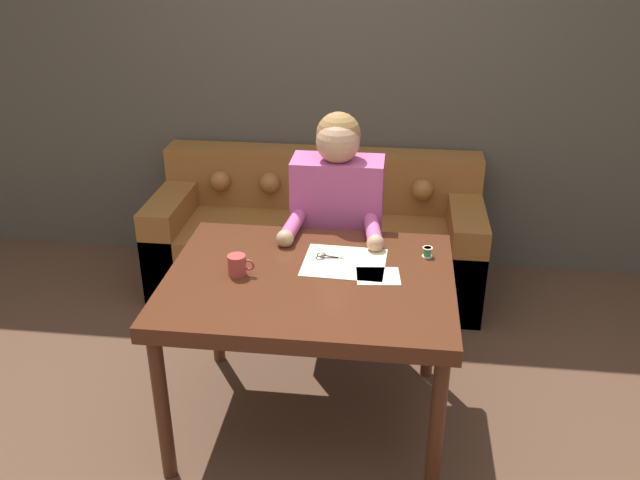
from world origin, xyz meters
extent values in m
plane|color=#4C3323|center=(0.00, 0.00, 0.00)|extent=(16.00, 16.00, 0.00)
cube|color=#474238|center=(0.00, 1.79, 1.30)|extent=(8.00, 0.06, 2.60)
cube|color=#472314|center=(0.02, 0.12, 0.73)|extent=(1.20, 0.94, 0.07)
cylinder|color=#472314|center=(-0.52, -0.29, 0.35)|extent=(0.06, 0.06, 0.69)
cylinder|color=#472314|center=(0.56, -0.29, 0.35)|extent=(0.06, 0.06, 0.69)
cylinder|color=#472314|center=(-0.52, 0.52, 0.35)|extent=(0.06, 0.06, 0.69)
cylinder|color=#472314|center=(0.56, 0.52, 0.35)|extent=(0.06, 0.06, 0.69)
cube|color=brown|center=(-0.11, 1.35, 0.22)|extent=(1.96, 0.78, 0.44)
cube|color=brown|center=(-0.11, 1.63, 0.62)|extent=(1.96, 0.22, 0.36)
cube|color=brown|center=(-0.99, 1.35, 0.30)|extent=(0.20, 0.78, 0.60)
cube|color=brown|center=(0.77, 1.35, 0.30)|extent=(0.20, 0.78, 0.60)
sphere|color=brown|center=(-0.73, 1.50, 0.62)|extent=(0.13, 0.13, 0.13)
sphere|color=brown|center=(-0.42, 1.50, 0.62)|extent=(0.13, 0.13, 0.13)
sphere|color=brown|center=(-0.11, 1.50, 0.62)|extent=(0.13, 0.13, 0.13)
sphere|color=brown|center=(0.20, 1.50, 0.62)|extent=(0.13, 0.13, 0.13)
sphere|color=brown|center=(0.52, 1.50, 0.62)|extent=(0.13, 0.13, 0.13)
cube|color=white|center=(0.11, 1.25, 0.44)|extent=(0.33, 0.25, 0.00)
cylinder|color=#33281E|center=(0.07, 0.75, 0.24)|extent=(0.28, 0.28, 0.48)
cube|color=#B24C84|center=(0.07, 0.75, 0.77)|extent=(0.45, 0.22, 0.57)
sphere|color=tan|center=(0.07, 0.73, 1.15)|extent=(0.21, 0.21, 0.21)
sphere|color=olive|center=(0.07, 0.76, 1.18)|extent=(0.21, 0.21, 0.21)
cylinder|color=#B24C84|center=(-0.12, 0.51, 0.80)|extent=(0.09, 0.27, 0.07)
sphere|color=tan|center=(-0.13, 0.38, 0.80)|extent=(0.08, 0.08, 0.08)
cylinder|color=#B24C84|center=(0.26, 0.51, 0.80)|extent=(0.10, 0.27, 0.07)
sphere|color=tan|center=(0.28, 0.38, 0.80)|extent=(0.08, 0.08, 0.08)
cube|color=beige|center=(0.15, 0.25, 0.76)|extent=(0.36, 0.32, 0.00)
cube|color=beige|center=(0.30, 0.14, 0.76)|extent=(0.19, 0.17, 0.00)
cube|color=silver|center=(0.19, 0.29, 0.76)|extent=(0.13, 0.03, 0.00)
cube|color=black|center=(0.08, 0.28, 0.76)|extent=(0.08, 0.02, 0.00)
torus|color=black|center=(0.04, 0.27, 0.76)|extent=(0.04, 0.04, 0.01)
cube|color=silver|center=(0.19, 0.27, 0.76)|extent=(0.13, 0.04, 0.00)
cube|color=black|center=(0.09, 0.29, 0.76)|extent=(0.08, 0.03, 0.00)
torus|color=black|center=(0.04, 0.30, 0.76)|extent=(0.04, 0.04, 0.01)
cylinder|color=silver|center=(0.13, 0.28, 0.76)|extent=(0.01, 0.01, 0.01)
cylinder|color=#9E3833|center=(-0.28, 0.09, 0.81)|extent=(0.08, 0.08, 0.09)
torus|color=#9E3833|center=(-0.23, 0.09, 0.81)|extent=(0.05, 0.01, 0.05)
cylinder|color=#338C4C|center=(0.51, 0.35, 0.78)|extent=(0.03, 0.03, 0.04)
cylinder|color=beige|center=(0.51, 0.35, 0.80)|extent=(0.04, 0.04, 0.00)
cylinder|color=beige|center=(0.51, 0.35, 0.76)|extent=(0.04, 0.04, 0.00)
camera|label=1|loc=(0.36, -2.33, 2.13)|focal=38.00mm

